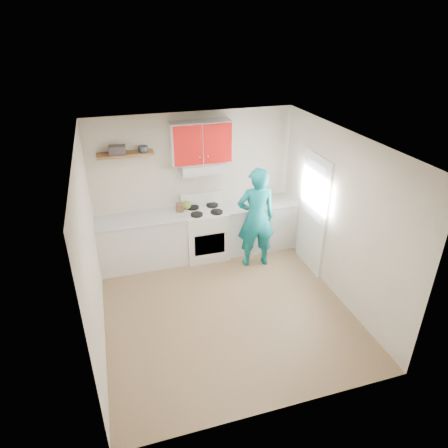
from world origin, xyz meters
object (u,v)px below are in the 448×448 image
object	(u,v)px
kettle	(186,205)
stove	(205,233)
tin	(143,149)
person	(256,218)
crock	(180,208)

from	to	relation	value
kettle	stove	bearing A→B (deg)	-19.87
tin	person	distance (m)	2.21
tin	crock	size ratio (longest dim) A/B	0.90
tin	crock	xyz separation A→B (m)	(0.53, -0.07, -1.10)
tin	crock	distance (m)	1.22
crock	tin	bearing A→B (deg)	172.17
kettle	crock	world-z (taller)	crock
kettle	tin	bearing A→B (deg)	-172.08
tin	kettle	xyz separation A→B (m)	(0.66, 0.00, -1.09)
stove	kettle	distance (m)	0.63
tin	stove	bearing A→B (deg)	-9.29
person	tin	bearing A→B (deg)	-14.67
stove	crock	world-z (taller)	crock
stove	tin	world-z (taller)	tin
kettle	person	bearing A→B (deg)	-25.19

